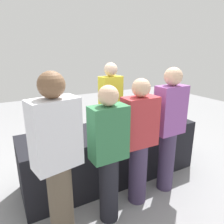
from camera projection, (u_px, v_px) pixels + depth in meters
The scene contains 17 objects.
ground_plane at pixel (112, 176), 3.29m from camera, with size 12.00×12.00×0.00m, color gray.
tasting_table at pixel (112, 153), 3.17m from camera, with size 2.59×0.79×0.79m, color black.
wine_bottle_0 at pixel (55, 127), 2.83m from camera, with size 0.07×0.07×0.30m.
wine_bottle_1 at pixel (110, 119), 3.11m from camera, with size 0.08×0.08×0.31m.
wine_bottle_2 at pixel (128, 114), 3.31m from camera, with size 0.07×0.07×0.34m.
wine_bottle_3 at pixel (137, 112), 3.45m from camera, with size 0.08×0.08×0.32m.
wine_bottle_4 at pixel (159, 109), 3.67m from camera, with size 0.08×0.08×0.30m.
wine_glass_0 at pixel (79, 130), 2.70m from camera, with size 0.07×0.07×0.15m.
wine_glass_1 at pixel (98, 127), 2.83m from camera, with size 0.07×0.07×0.14m.
wine_glass_2 at pixel (110, 126), 2.91m from camera, with size 0.07×0.07×0.13m.
wine_glass_3 at pixel (129, 124), 2.93m from camera, with size 0.07×0.07×0.14m.
wine_glass_4 at pixel (139, 120), 3.08m from camera, with size 0.07×0.07×0.15m.
server_pouring at pixel (111, 107), 3.68m from camera, with size 0.41×0.26×1.68m.
guest_0 at pixel (57, 158), 1.93m from camera, with size 0.47×0.31×1.73m.
guest_1 at pixel (109, 152), 2.23m from camera, with size 0.40×0.22×1.57m.
guest_2 at pixel (139, 140), 2.52m from camera, with size 0.42×0.24×1.59m.
guest_3 at pixel (169, 127), 2.75m from camera, with size 0.40×0.23×1.69m.
Camera 1 is at (-1.37, -2.51, 1.90)m, focal length 33.73 mm.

